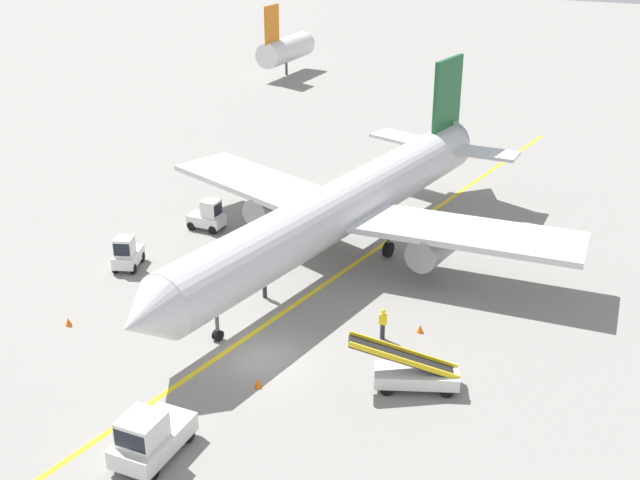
# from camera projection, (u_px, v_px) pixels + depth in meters

# --- Properties ---
(ground_plane) EXTENTS (300.00, 300.00, 0.00)m
(ground_plane) POSITION_uv_depth(u_px,v_px,m) (261.00, 358.00, 38.01)
(ground_plane) COLOR gray
(taxi_line_yellow) EXTENTS (12.35, 79.13, 0.01)m
(taxi_line_yellow) POSITION_uv_depth(u_px,v_px,m) (289.00, 309.00, 42.56)
(taxi_line_yellow) COLOR yellow
(taxi_line_yellow) RESTS_ON ground
(airliner) EXTENTS (28.28, 35.28, 10.10)m
(airliner) POSITION_uv_depth(u_px,v_px,m) (346.00, 205.00, 47.34)
(airliner) COLOR silver
(airliner) RESTS_ON ground
(pushback_tug) EXTENTS (1.98, 3.64, 2.20)m
(pushback_tug) POSITION_uv_depth(u_px,v_px,m) (150.00, 437.00, 30.94)
(pushback_tug) COLOR silver
(pushback_tug) RESTS_ON ground
(baggage_tug_near_wing) EXTENTS (2.41, 1.35, 2.10)m
(baggage_tug_near_wing) POSITION_uv_depth(u_px,v_px,m) (208.00, 217.00, 52.25)
(baggage_tug_near_wing) COLOR silver
(baggage_tug_near_wing) RESTS_ON ground
(baggage_tug_by_cargo_door) EXTENTS (2.04, 2.70, 2.10)m
(baggage_tug_by_cargo_door) POSITION_uv_depth(u_px,v_px,m) (127.00, 254.00, 46.82)
(baggage_tug_by_cargo_door) COLOR silver
(baggage_tug_by_cargo_door) RESTS_ON ground
(belt_loader_forward_hold) EXTENTS (5.11, 3.01, 2.59)m
(belt_loader_forward_hold) POSITION_uv_depth(u_px,v_px,m) (414.00, 373.00, 35.46)
(belt_loader_forward_hold) COLOR silver
(belt_loader_forward_hold) RESTS_ON ground
(ground_crew_marshaller) EXTENTS (0.36, 0.24, 1.70)m
(ground_crew_marshaller) POSITION_uv_depth(u_px,v_px,m) (265.00, 283.00, 43.39)
(ground_crew_marshaller) COLOR #26262D
(ground_crew_marshaller) RESTS_ON ground
(ground_crew_wing_walker) EXTENTS (0.36, 0.24, 1.70)m
(ground_crew_wing_walker) POSITION_uv_depth(u_px,v_px,m) (383.00, 323.00, 39.33)
(ground_crew_wing_walker) COLOR #26262D
(ground_crew_wing_walker) RESTS_ON ground
(safety_cone_nose_left) EXTENTS (0.36, 0.36, 0.44)m
(safety_cone_nose_left) POSITION_uv_depth(u_px,v_px,m) (420.00, 328.00, 40.19)
(safety_cone_nose_left) COLOR orange
(safety_cone_nose_left) RESTS_ON ground
(safety_cone_nose_right) EXTENTS (0.36, 0.36, 0.44)m
(safety_cone_nose_right) POSITION_uv_depth(u_px,v_px,m) (291.00, 262.00, 47.44)
(safety_cone_nose_right) COLOR orange
(safety_cone_nose_right) RESTS_ON ground
(safety_cone_wingtip_left) EXTENTS (0.36, 0.36, 0.44)m
(safety_cone_wingtip_left) POSITION_uv_depth(u_px,v_px,m) (258.00, 383.00, 35.72)
(safety_cone_wingtip_left) COLOR orange
(safety_cone_wingtip_left) RESTS_ON ground
(safety_cone_wingtip_right) EXTENTS (0.36, 0.36, 0.44)m
(safety_cone_wingtip_right) POSITION_uv_depth(u_px,v_px,m) (68.00, 322.00, 40.81)
(safety_cone_wingtip_right) COLOR orange
(safety_cone_wingtip_right) RESTS_ON ground
(safety_cone_tail_area) EXTENTS (0.36, 0.36, 0.44)m
(safety_cone_tail_area) POSITION_uv_depth(u_px,v_px,m) (153.00, 312.00, 41.73)
(safety_cone_tail_area) COLOR orange
(safety_cone_tail_area) RESTS_ON ground
(distant_aircraft_far_left) EXTENTS (3.00, 10.10, 8.80)m
(distant_aircraft_far_left) POSITION_uv_depth(u_px,v_px,m) (286.00, 49.00, 96.11)
(distant_aircraft_far_left) COLOR silver
(distant_aircraft_far_left) RESTS_ON ground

